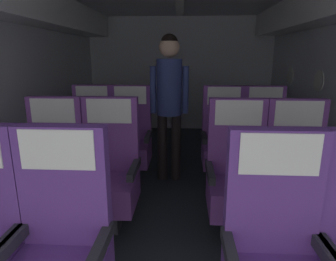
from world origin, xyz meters
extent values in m
cube|color=#23282D|center=(0.00, 3.01, -0.01)|extent=(3.77, 6.42, 0.02)
cube|color=silver|center=(0.00, 6.04, 1.08)|extent=(3.65, 0.06, 2.17)
cylinder|color=white|center=(1.74, 4.02, 1.13)|extent=(0.01, 0.26, 0.26)
cylinder|color=white|center=(1.74, 5.02, 1.13)|extent=(0.01, 0.26, 0.26)
cube|color=#28282D|center=(-0.76, 1.46, 0.55)|extent=(0.05, 0.39, 0.06)
cube|color=#5B3384|center=(-0.52, 1.65, 0.78)|extent=(0.46, 0.08, 0.64)
cube|color=#28282D|center=(-0.30, 1.46, 0.55)|extent=(0.05, 0.39, 0.06)
cube|color=#28282D|center=(-0.74, 1.46, 0.55)|extent=(0.05, 0.39, 0.06)
cube|color=silver|center=(-0.52, 1.61, 0.99)|extent=(0.37, 0.01, 0.20)
cube|color=#28282D|center=(0.77, 1.47, 0.55)|extent=(0.05, 0.39, 0.06)
cube|color=#5B3384|center=(0.53, 1.65, 0.78)|extent=(0.46, 0.08, 0.64)
cube|color=#28282D|center=(0.75, 1.45, 0.55)|extent=(0.05, 0.39, 0.06)
cube|color=#28282D|center=(0.31, 1.45, 0.55)|extent=(0.05, 0.39, 0.06)
cube|color=silver|center=(0.53, 1.60, 0.99)|extent=(0.37, 0.01, 0.20)
cube|color=#38383D|center=(-0.99, 2.45, 0.12)|extent=(0.16, 0.17, 0.23)
cube|color=#753D8E|center=(-0.99, 2.45, 0.35)|extent=(0.46, 0.47, 0.23)
cube|color=#753D8E|center=(-0.99, 2.64, 0.78)|extent=(0.46, 0.08, 0.64)
cube|color=#28282D|center=(-0.77, 2.45, 0.55)|extent=(0.05, 0.39, 0.06)
cube|color=#28282D|center=(-1.21, 2.45, 0.55)|extent=(0.05, 0.39, 0.06)
cube|color=silver|center=(-0.99, 2.59, 0.99)|extent=(0.37, 0.01, 0.20)
cube|color=#38383D|center=(-0.52, 2.46, 0.12)|extent=(0.16, 0.17, 0.23)
cube|color=#753D8E|center=(-0.52, 2.46, 0.35)|extent=(0.46, 0.47, 0.23)
cube|color=#753D8E|center=(-0.52, 2.65, 0.78)|extent=(0.46, 0.08, 0.64)
cube|color=#28282D|center=(-0.30, 2.46, 0.55)|extent=(0.05, 0.39, 0.06)
cube|color=#28282D|center=(-0.74, 2.46, 0.55)|extent=(0.05, 0.39, 0.06)
cube|color=silver|center=(-0.52, 2.60, 0.99)|extent=(0.37, 0.01, 0.20)
cube|color=#38383D|center=(0.98, 2.44, 0.12)|extent=(0.16, 0.17, 0.23)
cube|color=#753D8E|center=(0.98, 2.44, 0.35)|extent=(0.46, 0.47, 0.23)
cube|color=#753D8E|center=(0.98, 2.63, 0.78)|extent=(0.46, 0.08, 0.64)
cube|color=#28282D|center=(1.20, 2.44, 0.55)|extent=(0.05, 0.39, 0.06)
cube|color=#28282D|center=(0.76, 2.44, 0.55)|extent=(0.05, 0.39, 0.06)
cube|color=silver|center=(0.98, 2.58, 0.99)|extent=(0.37, 0.01, 0.20)
cube|color=#38383D|center=(0.52, 2.44, 0.12)|extent=(0.16, 0.17, 0.23)
cube|color=#753D8E|center=(0.52, 2.44, 0.35)|extent=(0.46, 0.47, 0.23)
cube|color=#753D8E|center=(0.52, 2.63, 0.78)|extent=(0.46, 0.08, 0.64)
cube|color=#28282D|center=(0.74, 2.44, 0.55)|extent=(0.05, 0.39, 0.06)
cube|color=#28282D|center=(0.30, 2.44, 0.55)|extent=(0.05, 0.39, 0.06)
cube|color=silver|center=(0.52, 2.58, 0.99)|extent=(0.37, 0.01, 0.20)
cube|color=#38383D|center=(-0.98, 3.44, 0.12)|extent=(0.16, 0.17, 0.23)
cube|color=#753D8E|center=(-0.98, 3.44, 0.35)|extent=(0.46, 0.47, 0.23)
cube|color=#753D8E|center=(-0.98, 3.63, 0.78)|extent=(0.46, 0.08, 0.64)
cube|color=#28282D|center=(-0.76, 3.44, 0.55)|extent=(0.05, 0.39, 0.06)
cube|color=#28282D|center=(-1.20, 3.44, 0.55)|extent=(0.05, 0.39, 0.06)
cube|color=silver|center=(-0.98, 3.58, 0.99)|extent=(0.37, 0.01, 0.20)
cube|color=#38383D|center=(-0.53, 3.43, 0.12)|extent=(0.16, 0.17, 0.23)
cube|color=#753D8E|center=(-0.53, 3.43, 0.35)|extent=(0.46, 0.47, 0.23)
cube|color=#753D8E|center=(-0.53, 3.62, 0.78)|extent=(0.46, 0.08, 0.64)
cube|color=#28282D|center=(-0.31, 3.43, 0.55)|extent=(0.05, 0.39, 0.06)
cube|color=#28282D|center=(-0.75, 3.43, 0.55)|extent=(0.05, 0.39, 0.06)
cube|color=silver|center=(-0.53, 3.58, 0.99)|extent=(0.37, 0.01, 0.20)
cube|color=#38383D|center=(0.99, 3.44, 0.12)|extent=(0.16, 0.17, 0.23)
cube|color=#753D8E|center=(0.99, 3.44, 0.35)|extent=(0.46, 0.47, 0.23)
cube|color=#753D8E|center=(0.99, 3.63, 0.78)|extent=(0.46, 0.08, 0.64)
cube|color=#28282D|center=(1.21, 3.44, 0.55)|extent=(0.05, 0.39, 0.06)
cube|color=#28282D|center=(0.77, 3.44, 0.55)|extent=(0.05, 0.39, 0.06)
cube|color=silver|center=(0.99, 3.58, 0.99)|extent=(0.37, 0.01, 0.20)
cube|color=#38383D|center=(0.53, 3.43, 0.12)|extent=(0.16, 0.17, 0.23)
cube|color=#753D8E|center=(0.53, 3.43, 0.35)|extent=(0.46, 0.47, 0.23)
cube|color=#753D8E|center=(0.53, 3.62, 0.78)|extent=(0.46, 0.08, 0.64)
cube|color=#28282D|center=(0.75, 3.43, 0.55)|extent=(0.05, 0.39, 0.06)
cube|color=#28282D|center=(0.31, 3.43, 0.55)|extent=(0.05, 0.39, 0.06)
cube|color=silver|center=(0.53, 3.58, 0.99)|extent=(0.37, 0.01, 0.20)
cylinder|color=black|center=(-0.16, 3.54, 0.39)|extent=(0.11, 0.11, 0.78)
cylinder|color=black|center=(0.00, 3.54, 0.39)|extent=(0.11, 0.11, 0.78)
cylinder|color=navy|center=(-0.08, 3.54, 1.09)|extent=(0.28, 0.28, 0.61)
cylinder|color=navy|center=(-0.26, 3.54, 1.06)|extent=(0.07, 0.07, 0.52)
cylinder|color=navy|center=(0.10, 3.54, 1.06)|extent=(0.07, 0.07, 0.52)
sphere|color=tan|center=(-0.08, 3.54, 1.52)|extent=(0.22, 0.22, 0.22)
sphere|color=black|center=(-0.08, 3.54, 1.56)|extent=(0.19, 0.19, 0.19)
camera|label=1|loc=(0.09, 0.33, 1.43)|focal=30.81mm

